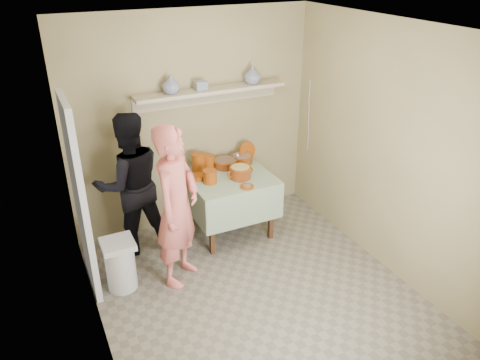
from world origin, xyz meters
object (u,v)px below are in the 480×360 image
cazuela_rice (240,171)px  person_helper (130,184)px  trash_bin (120,264)px  person_cook (177,207)px  serving_table (228,184)px

cazuela_rice → person_helper: bearing=167.4°
trash_bin → person_helper: bearing=64.5°
trash_bin → cazuela_rice: bearing=14.3°
person_cook → person_helper: 0.82m
cazuela_rice → serving_table: bearing=123.2°
person_cook → serving_table: person_cook is taller
person_cook → person_helper: (-0.29, 0.77, -0.03)m
person_helper → cazuela_rice: size_ratio=5.00×
person_cook → serving_table: size_ratio=1.77×
cazuela_rice → trash_bin: size_ratio=0.59×
person_helper → serving_table: bearing=170.4°
person_helper → person_cook: bearing=107.8°
person_helper → serving_table: size_ratio=1.70×
trash_bin → person_cook: bearing=-9.2°
person_cook → serving_table: bearing=-8.1°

